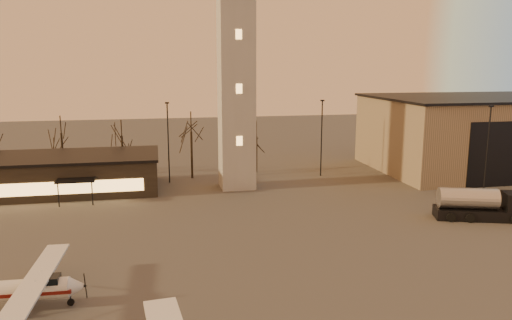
{
  "coord_description": "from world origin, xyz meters",
  "views": [
    {
      "loc": [
        -9.27,
        -28.34,
        14.84
      ],
      "look_at": [
        -1.03,
        13.0,
        6.64
      ],
      "focal_mm": 35.0,
      "sensor_mm": 36.0,
      "label": 1
    }
  ],
  "objects_px": {
    "hangar": "(483,133)",
    "terminal": "(48,174)",
    "control_tower": "(236,50)",
    "cessna_rear": "(33,292)",
    "fuel_truck": "(479,207)"
  },
  "relations": [
    {
      "from": "hangar",
      "to": "terminal",
      "type": "bearing_deg",
      "value": -178.03
    },
    {
      "from": "control_tower",
      "to": "terminal",
      "type": "xyz_separation_m",
      "value": [
        -21.99,
        1.98,
        -14.17
      ]
    },
    {
      "from": "control_tower",
      "to": "terminal",
      "type": "height_order",
      "value": "control_tower"
    },
    {
      "from": "control_tower",
      "to": "hangar",
      "type": "bearing_deg",
      "value": 6.31
    },
    {
      "from": "control_tower",
      "to": "cessna_rear",
      "type": "relative_size",
      "value": 2.96
    },
    {
      "from": "hangar",
      "to": "terminal",
      "type": "xyz_separation_m",
      "value": [
        -57.99,
        -2.0,
        -3.0
      ]
    },
    {
      "from": "control_tower",
      "to": "hangar",
      "type": "height_order",
      "value": "control_tower"
    },
    {
      "from": "hangar",
      "to": "fuel_truck",
      "type": "height_order",
      "value": "hangar"
    },
    {
      "from": "hangar",
      "to": "cessna_rear",
      "type": "height_order",
      "value": "hangar"
    },
    {
      "from": "hangar",
      "to": "cessna_rear",
      "type": "bearing_deg",
      "value": -149.12
    },
    {
      "from": "cessna_rear",
      "to": "hangar",
      "type": "bearing_deg",
      "value": 33.22
    },
    {
      "from": "cessna_rear",
      "to": "control_tower",
      "type": "bearing_deg",
      "value": 60.69
    },
    {
      "from": "cessna_rear",
      "to": "fuel_truck",
      "type": "xyz_separation_m",
      "value": [
        38.04,
        10.64,
        0.17
      ]
    },
    {
      "from": "terminal",
      "to": "cessna_rear",
      "type": "bearing_deg",
      "value": -80.72
    },
    {
      "from": "hangar",
      "to": "cessna_rear",
      "type": "relative_size",
      "value": 2.78
    }
  ]
}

